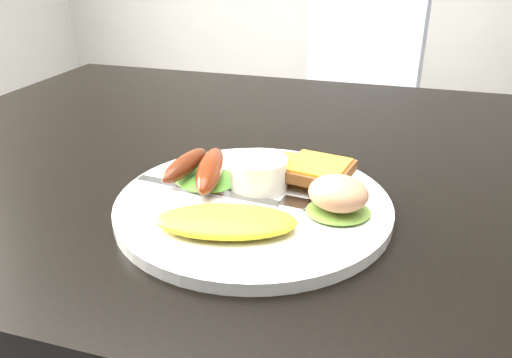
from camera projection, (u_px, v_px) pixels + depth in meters
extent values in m
cube|color=black|center=(302.00, 167.00, 0.68)|extent=(1.20, 0.80, 0.04)
cube|color=#AF7757|center=(352.00, 113.00, 1.80)|extent=(0.58, 0.58, 0.05)
imported|color=navy|center=(483.00, 67.00, 1.14)|extent=(0.60, 0.45, 1.50)
cylinder|color=white|center=(253.00, 205.00, 0.53)|extent=(0.29, 0.29, 0.01)
ellipsoid|color=green|center=(207.00, 180.00, 0.56)|extent=(0.09, 0.08, 0.01)
ellipsoid|color=#578D2B|center=(338.00, 211.00, 0.50)|extent=(0.08, 0.07, 0.01)
ellipsoid|color=yellow|center=(226.00, 221.00, 0.47)|extent=(0.15, 0.09, 0.02)
ellipsoid|color=#5F2113|center=(185.00, 165.00, 0.56)|extent=(0.03, 0.09, 0.02)
ellipsoid|color=maroon|center=(210.00, 170.00, 0.55)|extent=(0.05, 0.12, 0.03)
cylinder|color=white|center=(259.00, 174.00, 0.55)|extent=(0.06, 0.06, 0.04)
cube|color=brown|center=(290.00, 170.00, 0.58)|extent=(0.07, 0.07, 0.01)
cube|color=brown|center=(318.00, 170.00, 0.55)|extent=(0.08, 0.08, 0.01)
ellipsoid|color=#D3B88C|center=(338.00, 193.00, 0.49)|extent=(0.08, 0.07, 0.03)
cube|color=#ADAFB7|center=(205.00, 191.00, 0.54)|extent=(0.17, 0.03, 0.00)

